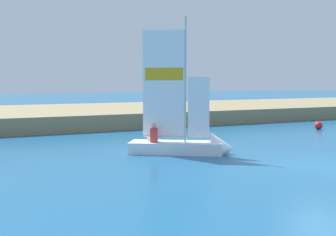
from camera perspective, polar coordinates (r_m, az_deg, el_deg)
ground_plane at (r=18.80m, az=16.41°, el=-5.09°), size 200.00×200.00×0.00m
shore_bank at (r=37.55m, az=-8.79°, el=0.35°), size 80.00×14.71×0.97m
sailboat at (r=20.90m, az=2.59°, el=-2.78°), size 4.20×3.64×5.95m
channel_buoy at (r=32.35m, az=16.38°, el=-0.82°), size 0.49×0.49×0.49m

